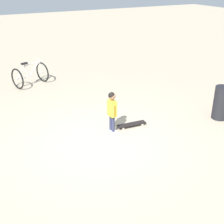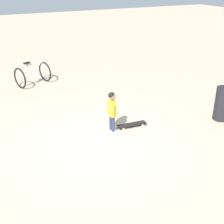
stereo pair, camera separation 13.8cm
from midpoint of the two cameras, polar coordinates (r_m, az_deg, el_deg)
ground_plane at (r=7.12m, az=-2.01°, el=-5.63°), size 50.00×50.00×0.00m
child_person at (r=7.24m, az=0.56°, el=0.76°), size 0.21×0.38×1.06m
skateboard at (r=7.78m, az=4.27°, el=-2.37°), size 0.79×0.25×0.07m
bicycle_near at (r=10.96m, az=-14.36°, el=6.94°), size 1.25×1.04×0.85m
trash_bin at (r=8.53m, az=20.55°, el=1.48°), size 0.41×0.41×0.91m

